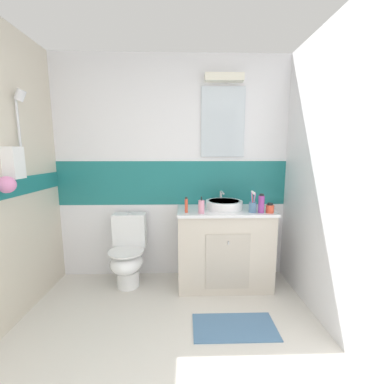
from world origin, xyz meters
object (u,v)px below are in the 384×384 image
at_px(toothbrush_cup, 253,206).
at_px(mouthwash_bottle, 261,204).
at_px(hair_gel_jar, 270,208).
at_px(soap_dispenser, 201,207).
at_px(sink_basin, 224,204).
at_px(toothpaste_tube_upright, 186,205).
at_px(toilet, 128,253).

xyz_separation_m(toothbrush_cup, mouthwash_bottle, (0.08, -0.02, 0.03)).
relative_size(toothbrush_cup, hair_gel_jar, 2.24).
bearing_deg(soap_dispenser, sink_basin, 38.26).
relative_size(toothbrush_cup, mouthwash_bottle, 1.15).
bearing_deg(toothbrush_cup, toothpaste_tube_upright, 178.72).
distance_m(mouthwash_bottle, hair_gel_jar, 0.10).
bearing_deg(soap_dispenser, toothpaste_tube_upright, 166.87).
bearing_deg(toilet, mouthwash_bottle, -7.55).
xyz_separation_m(sink_basin, toothbrush_cup, (0.26, -0.18, 0.01)).
height_order(toilet, toothpaste_tube_upright, toothpaste_tube_upright).
bearing_deg(mouthwash_bottle, sink_basin, 150.13).
relative_size(mouthwash_bottle, hair_gel_jar, 1.94).
bearing_deg(hair_gel_jar, toothbrush_cup, 172.87).
xyz_separation_m(toothpaste_tube_upright, hair_gel_jar, (0.83, -0.04, -0.03)).
bearing_deg(soap_dispenser, hair_gel_jar, -0.09).
relative_size(soap_dispenser, mouthwash_bottle, 0.89).
bearing_deg(toilet, toothpaste_tube_upright, -13.49).
distance_m(sink_basin, toilet, 1.17).
bearing_deg(soap_dispenser, toilet, 166.58).
distance_m(mouthwash_bottle, toothpaste_tube_upright, 0.75).
xyz_separation_m(toilet, hair_gel_jar, (1.47, -0.19, 0.53)).
bearing_deg(hair_gel_jar, soap_dispenser, 179.91).
relative_size(toilet, hair_gel_jar, 7.99).
bearing_deg(toilet, hair_gel_jar, -7.31).
relative_size(sink_basin, hair_gel_jar, 4.47).
bearing_deg(sink_basin, soap_dispenser, -141.74).
height_order(toothbrush_cup, mouthwash_bottle, toothbrush_cup).
height_order(sink_basin, soap_dispenser, soap_dispenser).
bearing_deg(toilet, soap_dispenser, -13.42).
distance_m(sink_basin, toothbrush_cup, 0.32).
xyz_separation_m(sink_basin, hair_gel_jar, (0.43, -0.20, -0.00)).
height_order(sink_basin, toothbrush_cup, toothbrush_cup).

